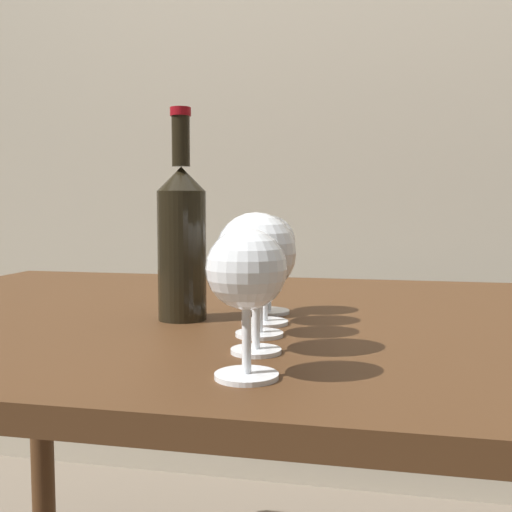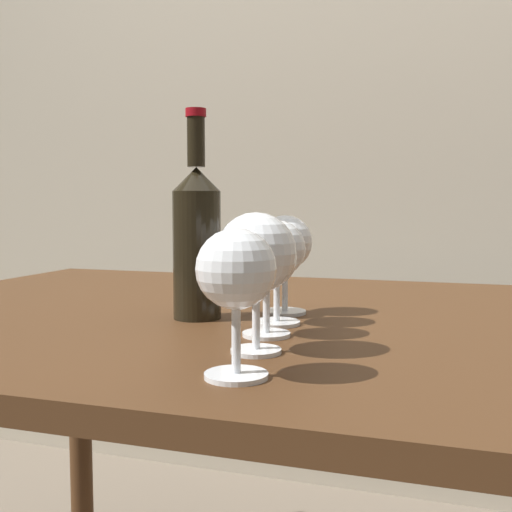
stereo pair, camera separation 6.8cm
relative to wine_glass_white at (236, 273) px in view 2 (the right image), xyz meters
The scene contains 8 objects.
back_wall 1.42m from the wine_glass_white, 91.15° to the left, with size 5.00×0.08×2.60m, color #B2A893.
dining_table 0.40m from the wine_glass_white, 94.38° to the left, with size 1.46×0.93×0.73m.
wine_glass_white is the anchor object (origin of this frame).
wine_glass_cabernet 0.10m from the wine_glass_white, 96.97° to the left, with size 0.09×0.09×0.16m.
wine_glass_chardonnay 0.19m from the wine_glass_white, 99.21° to the left, with size 0.08×0.08×0.14m.
wine_glass_amber 0.27m from the wine_glass_white, 97.59° to the left, with size 0.08×0.08×0.15m.
wine_glass_port 0.35m from the wine_glass_white, 97.63° to the left, with size 0.08×0.08×0.15m.
wine_bottle 0.32m from the wine_glass_white, 120.14° to the left, with size 0.07×0.07×0.30m.
Camera 2 is at (0.22, -0.90, 0.89)m, focal length 42.82 mm.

